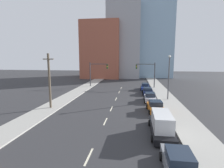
% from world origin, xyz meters
% --- Properties ---
extents(sidewalk_left, '(3.41, 93.61, 0.15)m').
position_xyz_m(sidewalk_left, '(-9.16, 46.81, 0.07)').
color(sidewalk_left, '#9E9B93').
rests_on(sidewalk_left, ground).
extents(sidewalk_right, '(3.41, 93.61, 0.15)m').
position_xyz_m(sidewalk_right, '(9.16, 46.81, 0.07)').
color(sidewalk_right, '#9E9B93').
rests_on(sidewalk_right, ground).
extents(lane_stripe_at_8m, '(0.16, 2.40, 0.01)m').
position_xyz_m(lane_stripe_at_8m, '(0.00, 8.19, 0.00)').
color(lane_stripe_at_8m, beige).
rests_on(lane_stripe_at_8m, ground).
extents(lane_stripe_at_16m, '(0.16, 2.40, 0.01)m').
position_xyz_m(lane_stripe_at_16m, '(0.00, 15.66, 0.00)').
color(lane_stripe_at_16m, beige).
rests_on(lane_stripe_at_16m, ground).
extents(lane_stripe_at_21m, '(0.16, 2.40, 0.01)m').
position_xyz_m(lane_stripe_at_21m, '(0.00, 20.88, 0.00)').
color(lane_stripe_at_21m, beige).
rests_on(lane_stripe_at_21m, ground).
extents(lane_stripe_at_27m, '(0.16, 2.40, 0.01)m').
position_xyz_m(lane_stripe_at_27m, '(0.00, 27.25, 0.00)').
color(lane_stripe_at_27m, beige).
rests_on(lane_stripe_at_27m, ground).
extents(lane_stripe_at_34m, '(0.16, 2.40, 0.01)m').
position_xyz_m(lane_stripe_at_34m, '(0.00, 33.74, 0.00)').
color(lane_stripe_at_34m, beige).
rests_on(lane_stripe_at_34m, ground).
extents(lane_stripe_at_39m, '(0.16, 2.40, 0.01)m').
position_xyz_m(lane_stripe_at_39m, '(0.00, 39.20, 0.00)').
color(lane_stripe_at_39m, beige).
rests_on(lane_stripe_at_39m, ground).
extents(building_brick_left, '(14.00, 16.00, 20.70)m').
position_xyz_m(building_brick_left, '(-9.33, 64.54, 10.35)').
color(building_brick_left, '#9E513D').
rests_on(building_brick_left, ground).
extents(building_office_center, '(12.00, 20.00, 27.68)m').
position_xyz_m(building_office_center, '(-1.11, 68.54, 13.84)').
color(building_office_center, '#99999E').
rests_on(building_office_center, ground).
extents(building_glass_right, '(13.00, 20.00, 36.85)m').
position_xyz_m(building_glass_right, '(10.85, 72.54, 18.43)').
color(building_glass_right, '#8CADC6').
rests_on(building_glass_right, ground).
extents(traffic_signal_left, '(4.79, 0.35, 6.30)m').
position_xyz_m(traffic_signal_left, '(-6.82, 40.38, 4.12)').
color(traffic_signal_left, '#38383D').
rests_on(traffic_signal_left, ground).
extents(traffic_signal_right, '(4.79, 0.35, 6.30)m').
position_xyz_m(traffic_signal_right, '(6.81, 40.38, 4.12)').
color(traffic_signal_right, '#38383D').
rests_on(traffic_signal_right, ground).
extents(utility_pole_left_mid, '(1.60, 0.32, 8.03)m').
position_xyz_m(utility_pole_left_mid, '(-8.89, 19.89, 4.13)').
color(utility_pole_left_mid, brown).
rests_on(utility_pole_left_mid, ground).
extents(street_lamp, '(0.44, 0.44, 7.89)m').
position_xyz_m(street_lamp, '(9.18, 27.57, 4.60)').
color(street_lamp, '#4C4C51').
rests_on(street_lamp, ground).
extents(sedan_gray, '(2.10, 4.58, 1.49)m').
position_xyz_m(sedan_gray, '(6.23, 7.01, 0.67)').
color(sedan_gray, slate).
rests_on(sedan_gray, ground).
extents(box_truck_black, '(2.28, 6.33, 2.18)m').
position_xyz_m(box_truck_black, '(5.98, 12.91, 1.02)').
color(box_truck_black, black).
rests_on(box_truck_black, ground).
extents(sedan_orange, '(2.35, 4.34, 1.54)m').
position_xyz_m(sedan_orange, '(6.23, 20.31, 0.70)').
color(sedan_orange, orange).
rests_on(sedan_orange, ground).
extents(sedan_silver, '(2.13, 4.29, 1.49)m').
position_xyz_m(sedan_silver, '(6.00, 26.29, 0.67)').
color(sedan_silver, '#B2B2BC').
rests_on(sedan_silver, ground).
extents(sedan_navy, '(2.12, 4.36, 1.38)m').
position_xyz_m(sedan_navy, '(5.97, 32.38, 0.64)').
color(sedan_navy, '#141E47').
rests_on(sedan_navy, ground).
extents(sedan_blue, '(2.23, 4.84, 1.55)m').
position_xyz_m(sedan_blue, '(5.76, 37.53, 0.71)').
color(sedan_blue, navy).
rests_on(sedan_blue, ground).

